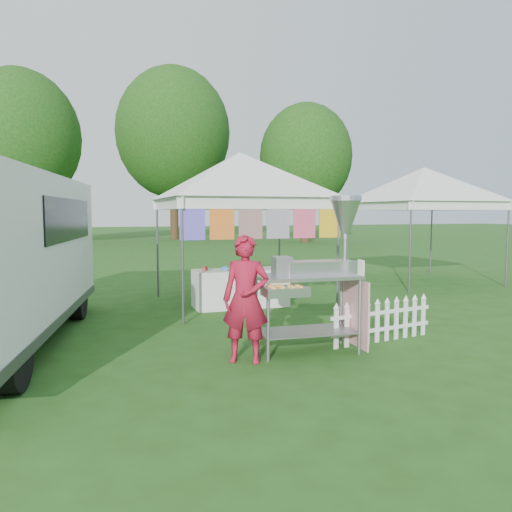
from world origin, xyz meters
name	(u,v)px	position (x,y,z in m)	size (l,w,h in m)	color
ground	(318,349)	(0.00, 0.00, 0.00)	(120.00, 120.00, 0.00)	#234A15
canopy_main	(240,153)	(0.00, 3.49, 2.99)	(4.24, 4.24, 3.45)	#59595E
canopy_right	(424,168)	(5.50, 5.00, 2.99)	(4.24, 4.24, 3.45)	#59595E
tree_left	(19,138)	(-6.00, 24.00, 5.83)	(6.40, 6.40, 9.53)	#3D2A16
tree_mid	(173,133)	(3.00, 28.00, 7.14)	(7.60, 7.60, 11.52)	#3D2A16
tree_right	(306,157)	(10.00, 22.00, 5.18)	(5.60, 5.60, 8.42)	#3D2A16
donut_cart	(323,260)	(0.02, -0.09, 1.21)	(1.53, 0.95, 2.05)	gray
vendor	(246,299)	(-1.09, -0.22, 0.78)	(0.57, 0.37, 1.56)	maroon
picket_fence	(382,322)	(1.03, 0.05, 0.29)	(1.78, 0.31, 0.56)	white
display_table	(241,288)	(-0.07, 3.24, 0.37)	(1.80, 0.70, 0.73)	white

